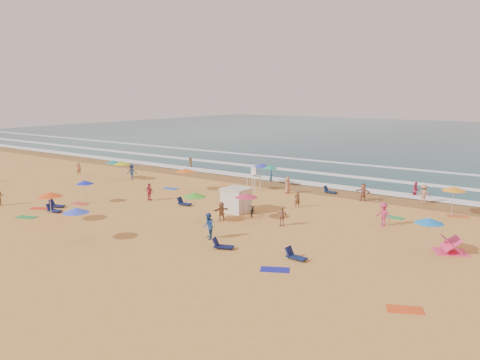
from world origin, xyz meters
The scene contains 12 objects.
ground centered at (0.00, 0.00, 0.00)m, with size 220.00×220.00×0.00m, color gold.
ocean centered at (0.00, 84.00, 0.00)m, with size 220.00×140.00×0.18m, color #0C4756.
wet_sand centered at (0.00, 12.50, 0.01)m, with size 220.00×220.00×0.00m, color olive.
surf_foam centered at (0.00, 21.32, 0.10)m, with size 200.00×18.70×0.05m.
cabana centered at (2.84, 0.01, 1.00)m, with size 2.00×2.00×2.00m, color white.
cabana_roof centered at (2.84, 0.01, 2.06)m, with size 2.20×2.20×0.12m, color silver.
bicycle centered at (4.74, -0.29, 0.50)m, with size 0.67×1.91×1.01m, color black.
lifeguard_stand centered at (-1.13, 8.61, 1.05)m, with size 1.20×1.20×2.10m, color white, non-canonical shape.
beach_umbrellas centered at (1.44, -0.26, 2.15)m, with size 58.73×30.38×0.81m.
loungers centered at (6.79, -2.28, 0.17)m, with size 39.54×21.95×0.34m.
towels centered at (1.71, -1.12, 0.01)m, with size 34.62×22.72×0.03m.
beachgoers centered at (0.30, 4.04, 0.83)m, with size 44.99×28.45×2.12m.
Camera 1 is at (26.21, -32.14, 10.23)m, focal length 35.00 mm.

